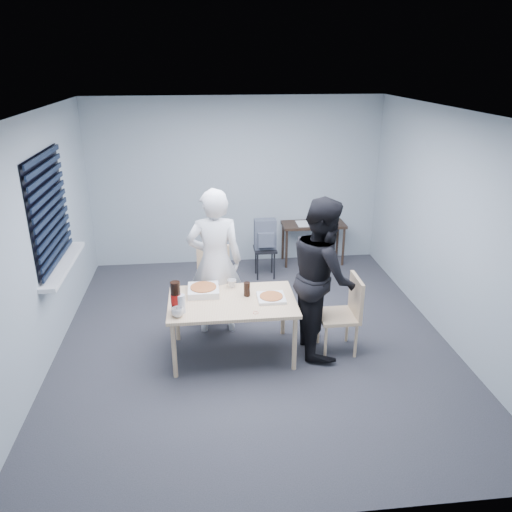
{
  "coord_description": "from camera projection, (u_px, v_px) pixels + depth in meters",
  "views": [
    {
      "loc": [
        -0.54,
        -5.11,
        3.1
      ],
      "look_at": [
        0.04,
        0.1,
        1.02
      ],
      "focal_mm": 35.0,
      "sensor_mm": 36.0,
      "label": 1
    }
  ],
  "objects": [
    {
      "name": "papers",
      "position": [
        304.0,
        224.0,
        7.88
      ],
      "size": [
        0.29,
        0.36,
        0.01
      ],
      "primitive_type": "cube",
      "rotation": [
        0.0,
        0.0,
        -0.18
      ],
      "color": "white",
      "rests_on": "side_table"
    },
    {
      "name": "pizza_box_a",
      "position": [
        203.0,
        290.0,
        5.53
      ],
      "size": [
        0.34,
        0.34,
        0.08
      ],
      "rotation": [
        0.0,
        0.0,
        -0.1
      ],
      "color": "white",
      "rests_on": "dining_table"
    },
    {
      "name": "person_black",
      "position": [
        323.0,
        276.0,
        5.44
      ],
      "size": [
        0.47,
        0.86,
        1.77
      ],
      "primitive_type": "imported",
      "rotation": [
        0.0,
        0.0,
        1.57
      ],
      "color": "black",
      "rests_on": "ground"
    },
    {
      "name": "dining_table",
      "position": [
        232.0,
        305.0,
        5.4
      ],
      "size": [
        1.37,
        0.87,
        0.67
      ],
      "color": "beige",
      "rests_on": "ground"
    },
    {
      "name": "person_white",
      "position": [
        215.0,
        262.0,
        5.82
      ],
      "size": [
        0.65,
        0.42,
        1.77
      ],
      "primitive_type": "imported",
      "rotation": [
        0.0,
        0.0,
        3.14
      ],
      "color": "silver",
      "rests_on": "ground"
    },
    {
      "name": "side_table",
      "position": [
        313.0,
        228.0,
        7.93
      ],
      "size": [
        0.99,
        0.44,
        0.66
      ],
      "color": "#36241A",
      "rests_on": "ground"
    },
    {
      "name": "black_box",
      "position": [
        327.0,
        221.0,
        7.91
      ],
      "size": [
        0.13,
        0.1,
        0.05
      ],
      "primitive_type": "cube",
      "rotation": [
        0.0,
        0.0,
        0.06
      ],
      "color": "black",
      "rests_on": "side_table"
    },
    {
      "name": "mug_a",
      "position": [
        178.0,
        312.0,
        5.03
      ],
      "size": [
        0.17,
        0.17,
        0.1
      ],
      "primitive_type": "imported",
      "rotation": [
        0.0,
        0.0,
        0.52
      ],
      "color": "silver",
      "rests_on": "dining_table"
    },
    {
      "name": "chair_far",
      "position": [
        214.0,
        276.0,
        6.36
      ],
      "size": [
        0.42,
        0.42,
        0.89
      ],
      "color": "beige",
      "rests_on": "ground"
    },
    {
      "name": "stool",
      "position": [
        265.0,
        255.0,
        7.48
      ],
      "size": [
        0.33,
        0.33,
        0.46
      ],
      "color": "black",
      "rests_on": "ground"
    },
    {
      "name": "plastic_cups",
      "position": [
        181.0,
        304.0,
        5.09
      ],
      "size": [
        0.09,
        0.09,
        0.2
      ],
      "primitive_type": "cylinder",
      "rotation": [
        0.0,
        0.0,
        0.1
      ],
      "color": "silver",
      "rests_on": "dining_table"
    },
    {
      "name": "rubber_band",
      "position": [
        256.0,
        313.0,
        5.11
      ],
      "size": [
        0.07,
        0.07,
        0.0
      ],
      "primitive_type": "torus",
      "rotation": [
        0.0,
        0.0,
        -0.23
      ],
      "color": "red",
      "rests_on": "dining_table"
    },
    {
      "name": "cola_glass",
      "position": [
        247.0,
        289.0,
        5.46
      ],
      "size": [
        0.08,
        0.08,
        0.16
      ],
      "primitive_type": "cylinder",
      "rotation": [
        0.0,
        0.0,
        -0.21
      ],
      "color": "black",
      "rests_on": "dining_table"
    },
    {
      "name": "chair_right",
      "position": [
        346.0,
        309.0,
        5.52
      ],
      "size": [
        0.42,
        0.42,
        0.89
      ],
      "color": "beige",
      "rests_on": "ground"
    },
    {
      "name": "pizza_box_b",
      "position": [
        271.0,
        297.0,
        5.4
      ],
      "size": [
        0.3,
        0.3,
        0.04
      ],
      "rotation": [
        0.0,
        0.0,
        -0.04
      ],
      "color": "white",
      "rests_on": "dining_table"
    },
    {
      "name": "soda_bottle",
      "position": [
        176.0,
        298.0,
        5.08
      ],
      "size": [
        0.11,
        0.11,
        0.34
      ],
      "rotation": [
        0.0,
        0.0,
        0.01
      ],
      "color": "black",
      "rests_on": "dining_table"
    },
    {
      "name": "backpack",
      "position": [
        265.0,
        235.0,
        7.35
      ],
      "size": [
        0.32,
        0.24,
        0.45
      ],
      "rotation": [
        0.0,
        0.0,
        -0.04
      ],
      "color": "slate",
      "rests_on": "stool"
    },
    {
      "name": "mug_b",
      "position": [
        232.0,
        283.0,
        5.67
      ],
      "size": [
        0.1,
        0.1,
        0.09
      ],
      "primitive_type": "imported",
      "color": "silver",
      "rests_on": "dining_table"
    },
    {
      "name": "room",
      "position": [
        53.0,
        219.0,
        5.53
      ],
      "size": [
        5.0,
        5.0,
        5.0
      ],
      "color": "#2B2B30",
      "rests_on": "ground"
    }
  ]
}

